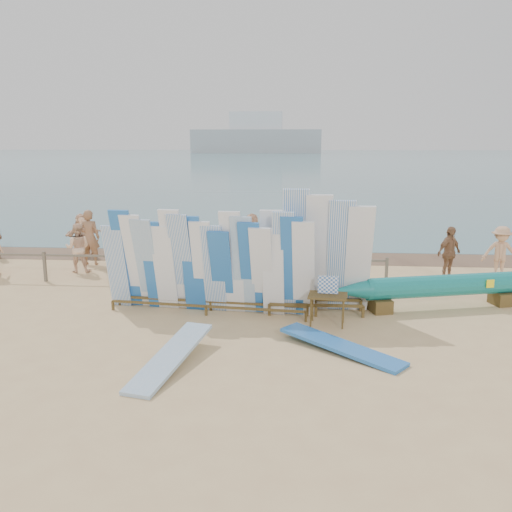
# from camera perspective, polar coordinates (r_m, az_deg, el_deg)

# --- Properties ---
(ground) EXTENTS (160.00, 160.00, 0.00)m
(ground) POSITION_cam_1_polar(r_m,az_deg,el_deg) (13.25, -11.10, -6.25)
(ground) COLOR #D5B17B
(ground) RESTS_ON ground
(ocean) EXTENTS (320.00, 240.00, 0.02)m
(ocean) POSITION_cam_1_polar(r_m,az_deg,el_deg) (140.20, 3.24, 10.31)
(ocean) COLOR #46727D
(ocean) RESTS_ON ground
(wet_sand_strip) EXTENTS (40.00, 2.60, 0.01)m
(wet_sand_strip) POSITION_cam_1_polar(r_m,az_deg,el_deg) (20.04, -5.60, 0.14)
(wet_sand_strip) COLOR brown
(wet_sand_strip) RESTS_ON ground
(distant_ship) EXTENTS (45.00, 8.00, 14.00)m
(distant_ship) POSITION_cam_1_polar(r_m,az_deg,el_deg) (192.73, 0.01, 12.36)
(distant_ship) COLOR #999EA3
(distant_ship) RESTS_ON ocean
(fence) EXTENTS (12.08, 0.08, 0.90)m
(fence) POSITION_cam_1_polar(r_m,az_deg,el_deg) (15.89, -8.30, -0.74)
(fence) COLOR #69604F
(fence) RESTS_ON ground
(main_surfboard_rack) EXTENTS (5.18, 1.24, 2.57)m
(main_surfboard_rack) POSITION_cam_1_polar(r_m,az_deg,el_deg) (13.00, -5.07, -1.13)
(main_surfboard_rack) COLOR brown
(main_surfboard_rack) RESTS_ON ground
(side_surfboard_rack) EXTENTS (2.63, 0.89, 3.05)m
(side_surfboard_rack) POSITION_cam_1_polar(r_m,az_deg,el_deg) (12.95, 6.41, -0.21)
(side_surfboard_rack) COLOR brown
(side_surfboard_rack) RESTS_ON ground
(outrigger_canoe) EXTENTS (5.98, 2.09, 0.86)m
(outrigger_canoe) POSITION_cam_1_polar(r_m,az_deg,el_deg) (14.26, 19.12, -3.09)
(outrigger_canoe) COLOR brown
(outrigger_canoe) RESTS_ON ground
(vendor_table) EXTENTS (0.92, 0.70, 1.15)m
(vendor_table) POSITION_cam_1_polar(r_m,az_deg,el_deg) (12.42, 7.53, -5.52)
(vendor_table) COLOR brown
(vendor_table) RESTS_ON ground
(flat_board_d) EXTENTS (2.47, 2.11, 0.24)m
(flat_board_d) POSITION_cam_1_polar(r_m,az_deg,el_deg) (11.04, 8.92, -9.94)
(flat_board_d) COLOR blue
(flat_board_d) RESTS_ON ground
(flat_board_b) EXTENTS (1.15, 2.75, 0.40)m
(flat_board_b) POSITION_cam_1_polar(r_m,az_deg,el_deg) (10.39, -8.91, -11.38)
(flat_board_b) COLOR #81AACF
(flat_board_b) RESTS_ON ground
(beach_chair_left) EXTENTS (0.68, 0.70, 0.95)m
(beach_chair_left) POSITION_cam_1_polar(r_m,az_deg,el_deg) (16.29, -3.01, -1.58)
(beach_chair_left) COLOR red
(beach_chair_left) RESTS_ON ground
(beach_chair_right) EXTENTS (0.69, 0.71, 0.94)m
(beach_chair_right) POSITION_cam_1_polar(r_m,az_deg,el_deg) (17.03, -4.98, -1.02)
(beach_chair_right) COLOR red
(beach_chair_right) RESTS_ON ground
(stroller) EXTENTS (0.73, 0.88, 1.04)m
(stroller) POSITION_cam_1_polar(r_m,az_deg,el_deg) (16.70, -1.24, -0.74)
(stroller) COLOR red
(stroller) RESTS_ON ground
(beachgoer_9) EXTENTS (0.72, 1.09, 1.57)m
(beachgoer_9) POSITION_cam_1_polar(r_m,az_deg,el_deg) (18.01, 5.00, 1.35)
(beachgoer_9) COLOR tan
(beachgoer_9) RESTS_ON ground
(beachgoer_6) EXTENTS (0.46, 0.82, 1.61)m
(beachgoer_6) POSITION_cam_1_polar(r_m,az_deg,el_deg) (16.33, 4.10, 0.33)
(beachgoer_6) COLOR tan
(beachgoer_6) RESTS_ON ground
(beachgoer_5) EXTENTS (1.53, 0.52, 1.64)m
(beachgoer_5) POSITION_cam_1_polar(r_m,az_deg,el_deg) (19.07, -0.42, 2.10)
(beachgoer_5) COLOR beige
(beachgoer_5) RESTS_ON ground
(beachgoer_extra_0) EXTENTS (1.12, 0.70, 1.61)m
(beachgoer_extra_0) POSITION_cam_1_polar(r_m,az_deg,el_deg) (17.89, 24.34, 0.32)
(beachgoer_extra_0) COLOR tan
(beachgoer_extra_0) RESTS_ON ground
(beachgoer_7) EXTENTS (0.50, 0.71, 1.75)m
(beachgoer_7) POSITION_cam_1_polar(r_m,az_deg,el_deg) (17.02, 3.23, 1.06)
(beachgoer_7) COLOR #8C6042
(beachgoer_7) RESTS_ON ground
(beachgoer_3) EXTENTS (0.66, 1.12, 1.62)m
(beachgoer_3) POSITION_cam_1_polar(r_m,az_deg,el_deg) (17.79, -9.73, 1.17)
(beachgoer_3) COLOR tan
(beachgoer_3) RESTS_ON ground
(beachgoer_11) EXTENTS (1.23, 1.41, 1.53)m
(beachgoer_11) POSITION_cam_1_polar(r_m,az_deg,el_deg) (20.73, -17.84, 2.17)
(beachgoer_11) COLOR beige
(beachgoer_11) RESTS_ON ground
(beachgoer_4) EXTENTS (1.13, 0.54, 1.89)m
(beachgoer_4) POSITION_cam_1_polar(r_m,az_deg,el_deg) (17.61, -13.31, 1.35)
(beachgoer_4) COLOR #8C6042
(beachgoer_4) RESTS_ON ground
(beachgoer_2) EXTENTS (0.81, 0.49, 1.57)m
(beachgoer_2) POSITION_cam_1_polar(r_m,az_deg,el_deg) (18.06, -18.25, 0.82)
(beachgoer_2) COLOR beige
(beachgoer_2) RESTS_ON ground
(beachgoer_10) EXTENTS (1.00, 0.89, 1.62)m
(beachgoer_10) POSITION_cam_1_polar(r_m,az_deg,el_deg) (17.24, 19.65, 0.29)
(beachgoer_10) COLOR #8C6042
(beachgoer_10) RESTS_ON ground
(beachgoer_8) EXTENTS (0.68, 0.92, 1.71)m
(beachgoer_8) POSITION_cam_1_polar(r_m,az_deg,el_deg) (17.69, 2.75, 1.41)
(beachgoer_8) COLOR beige
(beachgoer_8) RESTS_ON ground
(beachgoer_1) EXTENTS (0.71, 0.42, 1.87)m
(beachgoer_1) POSITION_cam_1_polar(r_m,az_deg,el_deg) (19.04, -17.13, 1.89)
(beachgoer_1) COLOR #8C6042
(beachgoer_1) RESTS_ON ground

